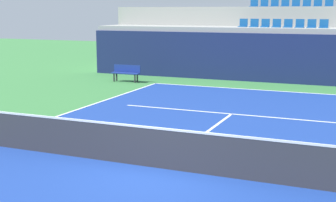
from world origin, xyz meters
The scene contains 12 objects.
ground_plane centered at (0.00, 0.00, 0.00)m, with size 80.00×80.00×0.00m, color #387A3D.
court_surface centered at (0.00, 0.00, 0.01)m, with size 11.00×24.00×0.01m, color navy.
baseline_far centered at (0.00, 11.95, 0.01)m, with size 11.00×0.10×0.00m, color white.
service_line_far centered at (0.00, 6.40, 0.01)m, with size 8.26×0.10×0.00m, color white.
centre_service_line centered at (0.00, 3.20, 0.01)m, with size 0.10×6.40×0.00m, color white.
back_wall centered at (0.00, 14.60, 1.23)m, with size 20.68×0.30×2.47m, color navy.
stands_tier_lower centered at (0.00, 15.95, 1.36)m, with size 20.68×2.40×2.73m, color #9E9E99.
stands_tier_upper centered at (0.00, 18.35, 1.91)m, with size 20.68×2.40×3.82m, color #9E9E99.
seating_row_lower centered at (0.00, 16.05, 2.85)m, with size 4.61×0.44×0.44m.
seating_row_upper centered at (0.00, 18.45, 3.94)m, with size 4.61×0.44×0.44m.
tennis_net centered at (0.00, 0.00, 0.51)m, with size 11.08×0.08×1.07m.
player_bench centered at (-7.12, 11.98, 0.51)m, with size 1.50×0.40×0.85m.
Camera 1 is at (4.35, -9.73, 3.60)m, focal length 51.37 mm.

